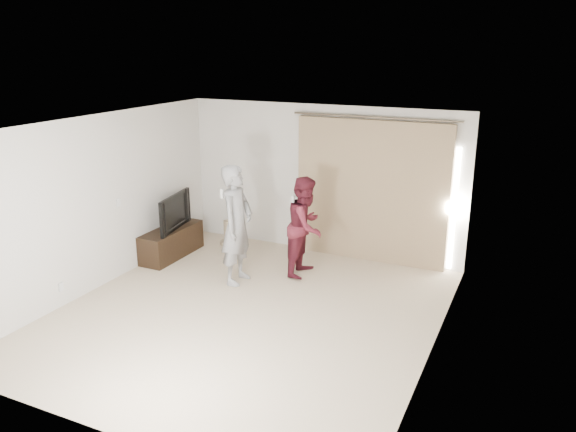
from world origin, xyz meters
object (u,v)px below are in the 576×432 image
Objects in this scene: tv_console at (172,242)px; person_woman at (306,226)px; person_man at (237,225)px; tv at (170,212)px.

person_woman is at bearing 6.42° from tv_console.
person_man is 1.12m from person_woman.
tv_console is at bearing -0.00° from tv.
tv_console is 0.71× the size of person_man.
tv_console is at bearing -173.58° from person_woman.
tv_console is at bearing 163.78° from person_man.
tv is 0.66× the size of person_woman.
person_woman is at bearing -93.36° from tv.
person_woman reaches higher than tv_console.
tv reaches higher than tv_console.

